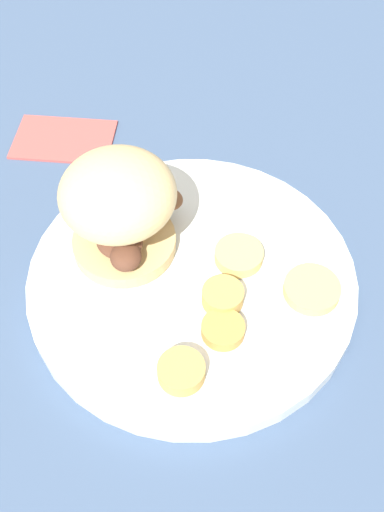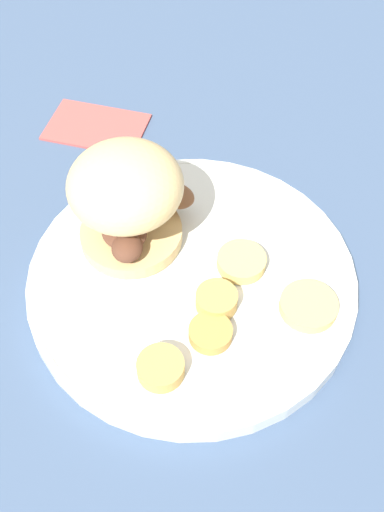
# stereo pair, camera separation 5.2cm
# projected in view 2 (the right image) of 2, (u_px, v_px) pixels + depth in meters

# --- Properties ---
(ground_plane) EXTENTS (4.00, 4.00, 0.00)m
(ground_plane) POSITION_uv_depth(u_px,v_px,m) (192.00, 286.00, 0.55)
(ground_plane) COLOR #3D5170
(dinner_plate) EXTENTS (0.30, 0.30, 0.02)m
(dinner_plate) POSITION_uv_depth(u_px,v_px,m) (192.00, 279.00, 0.54)
(dinner_plate) COLOR silver
(dinner_plate) RESTS_ON ground_plane
(sandwich) EXTENTS (0.10, 0.12, 0.10)m
(sandwich) POSITION_uv_depth(u_px,v_px,m) (127.00, 197.00, 0.52)
(sandwich) COLOR tan
(sandwich) RESTS_ON dinner_plate
(potato_round_0) EXTENTS (0.05, 0.05, 0.01)m
(potato_round_0) POSITION_uv_depth(u_px,v_px,m) (309.00, 306.00, 0.51)
(potato_round_0) COLOR #DBB766
(potato_round_0) RESTS_ON dinner_plate
(potato_round_1) EXTENTS (0.04, 0.04, 0.01)m
(potato_round_1) POSITION_uv_depth(u_px,v_px,m) (241.00, 262.00, 0.54)
(potato_round_1) COLOR #DBB766
(potato_round_1) RESTS_ON dinner_plate
(potato_round_2) EXTENTS (0.04, 0.04, 0.01)m
(potato_round_2) POSITION_uv_depth(u_px,v_px,m) (210.00, 333.00, 0.49)
(potato_round_2) COLOR #BC8942
(potato_round_2) RESTS_ON dinner_plate
(potato_round_3) EXTENTS (0.04, 0.04, 0.01)m
(potato_round_3) POSITION_uv_depth(u_px,v_px,m) (161.00, 368.00, 0.47)
(potato_round_3) COLOR tan
(potato_round_3) RESTS_ON dinner_plate
(potato_round_4) EXTENTS (0.04, 0.04, 0.02)m
(potato_round_4) POSITION_uv_depth(u_px,v_px,m) (217.00, 300.00, 0.51)
(potato_round_4) COLOR tan
(potato_round_4) RESTS_ON dinner_plate
(napkin) EXTENTS (0.13, 0.12, 0.01)m
(napkin) POSITION_uv_depth(u_px,v_px,m) (96.00, 126.00, 0.68)
(napkin) COLOR #B24C47
(napkin) RESTS_ON ground_plane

